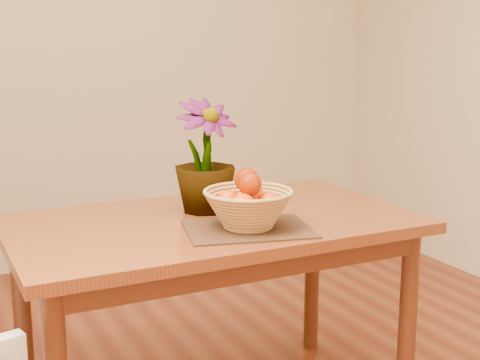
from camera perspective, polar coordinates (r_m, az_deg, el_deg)
name	(u,v)px	position (r m, az deg, el deg)	size (l,w,h in m)	color
wall_back	(78,43)	(4.12, -13.67, 11.27)	(4.00, 0.02, 2.70)	beige
table	(213,243)	(2.37, -2.29, -5.36)	(1.40, 0.80, 0.75)	brown
placemat	(248,229)	(2.20, 0.70, -4.19)	(0.41, 0.31, 0.01)	#3E2716
wicker_basket	(248,210)	(2.19, 0.70, -2.61)	(0.30, 0.30, 0.12)	tan
orange_pile	(248,192)	(2.17, 0.70, -1.06)	(0.17, 0.18, 0.15)	#EA3A03
potted_plant	(205,156)	(2.40, -3.03, 2.05)	(0.23, 0.23, 0.41)	#1B4915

